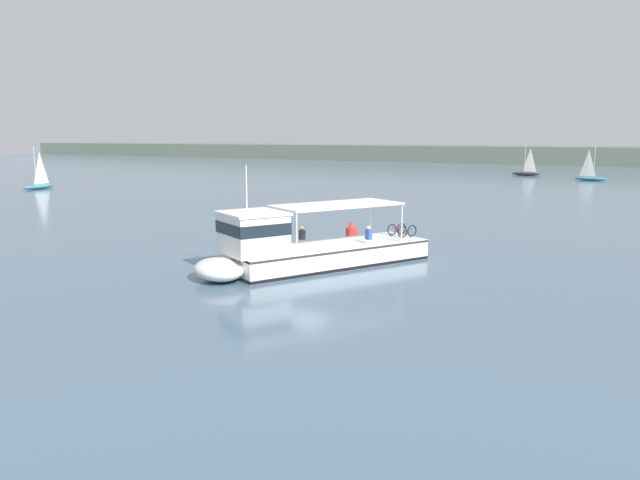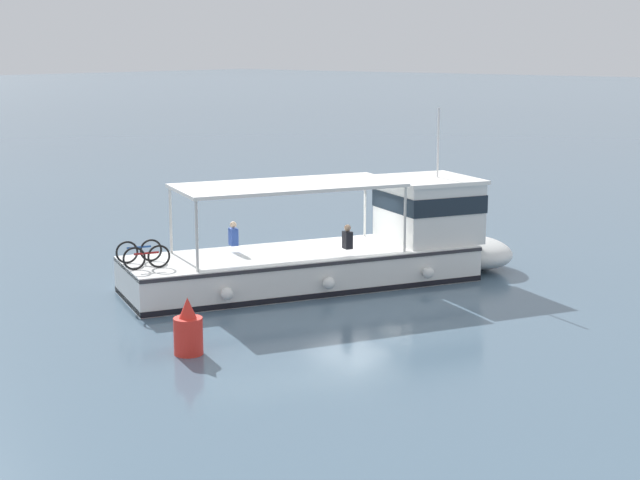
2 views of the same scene
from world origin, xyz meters
The scene contains 3 objects.
ground_plane centered at (0.00, 0.00, 0.00)m, with size 400.00×400.00×0.00m, color slate.
ferry_main centered at (-0.24, 0.39, 1.01)m, with size 8.44×12.75×5.32m.
channel_buoy centered at (-1.78, 8.62, 0.57)m, with size 0.70×0.70×1.40m.
Camera 2 is at (-18.40, 23.68, 7.24)m, focal length 54.50 mm.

